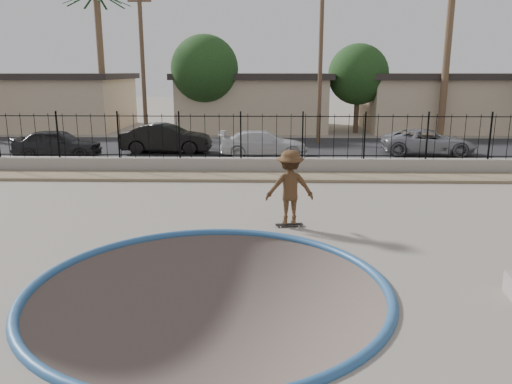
{
  "coord_description": "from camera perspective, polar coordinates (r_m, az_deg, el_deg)",
  "views": [
    {
      "loc": [
        1.12,
        -9.84,
        4.07
      ],
      "look_at": [
        0.83,
        2.0,
        1.19
      ],
      "focal_mm": 35.0,
      "sensor_mm": 36.0,
      "label": 1
    }
  ],
  "objects": [
    {
      "name": "car_b",
      "position": [
        25.58,
        -10.21,
        6.04
      ],
      "size": [
        4.46,
        1.57,
        1.47
      ],
      "primitive_type": "imported",
      "rotation": [
        0.0,
        0.0,
        1.58
      ],
      "color": "black",
      "rests_on": "street"
    },
    {
      "name": "street",
      "position": [
        27.16,
        -0.95,
        5.09
      ],
      "size": [
        90.0,
        8.0,
        0.04
      ],
      "primitive_type": "cube",
      "color": "black",
      "rests_on": "ground"
    },
    {
      "name": "palm_right",
      "position": [
        33.8,
        21.34,
        18.32
      ],
      "size": [
        2.3,
        2.3,
        10.3
      ],
      "color": "brown",
      "rests_on": "ground"
    },
    {
      "name": "skateboard",
      "position": [
        13.46,
        3.81,
        -3.73
      ],
      "size": [
        0.76,
        0.3,
        0.06
      ],
      "rotation": [
        0.0,
        0.0,
        0.16
      ],
      "color": "black",
      "rests_on": "ground"
    },
    {
      "name": "utility_pole_mid",
      "position": [
        28.99,
        7.4,
        15.31
      ],
      "size": [
        1.7,
        0.24,
        9.5
      ],
      "color": "#473323",
      "rests_on": "ground"
    },
    {
      "name": "coping_ring",
      "position": [
        9.79,
        -5.38,
        -10.95
      ],
      "size": [
        7.04,
        7.04,
        0.2
      ],
      "primitive_type": "torus",
      "color": "#285182",
      "rests_on": "ground"
    },
    {
      "name": "car_c",
      "position": [
        24.18,
        0.89,
        5.55
      ],
      "size": [
        4.29,
        1.8,
        1.24
      ],
      "primitive_type": "imported",
      "rotation": [
        0.0,
        0.0,
        1.59
      ],
      "color": "silver",
      "rests_on": "street"
    },
    {
      "name": "bowl_pit",
      "position": [
        9.79,
        -5.38,
        -10.95
      ],
      "size": [
        6.84,
        6.84,
        1.8
      ],
      "primitive_type": null,
      "color": "#463B36",
      "rests_on": "ground"
    },
    {
      "name": "street_tree_left",
      "position": [
        33.09,
        -5.89,
        13.81
      ],
      "size": [
        4.32,
        4.32,
        6.36
      ],
      "color": "#473323",
      "rests_on": "ground"
    },
    {
      "name": "palm_mid",
      "position": [
        35.71,
        -17.52,
        17.28
      ],
      "size": [
        2.3,
        2.3,
        9.3
      ],
      "color": "brown",
      "rests_on": "ground"
    },
    {
      "name": "skater",
      "position": [
        13.21,
        3.88,
        0.15
      ],
      "size": [
        1.34,
        0.84,
        1.98
      ],
      "primitive_type": "imported",
      "rotation": [
        0.0,
        0.0,
        3.23
      ],
      "color": "brown",
      "rests_on": "ground"
    },
    {
      "name": "fence",
      "position": [
        20.33,
        -1.75,
        6.4
      ],
      "size": [
        40.0,
        0.04,
        1.8
      ],
      "color": "black",
      "rests_on": "retaining_wall"
    },
    {
      "name": "street_tree_mid",
      "position": [
        34.34,
        11.6,
        13.02
      ],
      "size": [
        3.96,
        3.96,
        5.83
      ],
      "color": "#473323",
      "rests_on": "ground"
    },
    {
      "name": "car_a",
      "position": [
        25.52,
        -21.73,
        5.16
      ],
      "size": [
        4.05,
        1.68,
        1.37
      ],
      "primitive_type": "imported",
      "rotation": [
        0.0,
        0.0,
        1.59
      ],
      "color": "black",
      "rests_on": "street"
    },
    {
      "name": "ground",
      "position": [
        22.47,
        -1.46,
        0.36
      ],
      "size": [
        120.0,
        120.0,
        2.2
      ],
      "primitive_type": "cube",
      "color": "gray",
      "rests_on": "ground"
    },
    {
      "name": "house_west",
      "position": [
        39.81,
        -22.79,
        9.61
      ],
      "size": [
        11.6,
        8.6,
        3.9
      ],
      "color": "#C1AE8A",
      "rests_on": "ground"
    },
    {
      "name": "utility_pole_left",
      "position": [
        29.71,
        -12.85,
        14.56
      ],
      "size": [
        1.7,
        0.24,
        9.0
      ],
      "color": "#473323",
      "rests_on": "ground"
    },
    {
      "name": "house_east",
      "position": [
        38.61,
        21.24,
        9.65
      ],
      "size": [
        12.6,
        8.6,
        3.9
      ],
      "color": "#C1AE8A",
      "rests_on": "ground"
    },
    {
      "name": "house_center",
      "position": [
        36.41,
        -0.33,
        10.38
      ],
      "size": [
        10.6,
        8.6,
        3.9
      ],
      "color": "#C1AE8A",
      "rests_on": "ground"
    },
    {
      "name": "car_d",
      "position": [
        26.14,
        19.08,
        5.43
      ],
      "size": [
        4.65,
        2.41,
        1.25
      ],
      "primitive_type": "imported",
      "rotation": [
        0.0,
        0.0,
        1.49
      ],
      "color": "gray",
      "rests_on": "street"
    },
    {
      "name": "rock_strip",
      "position": [
        19.49,
        -1.9,
        1.77
      ],
      "size": [
        42.0,
        1.6,
        0.11
      ],
      "primitive_type": "cube",
      "color": "#8E7D5D",
      "rests_on": "ground"
    },
    {
      "name": "retaining_wall",
      "position": [
        20.52,
        -1.73,
        3.08
      ],
      "size": [
        42.0,
        0.45,
        0.6
      ],
      "primitive_type": "cube",
      "color": "gray",
      "rests_on": "ground"
    }
  ]
}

